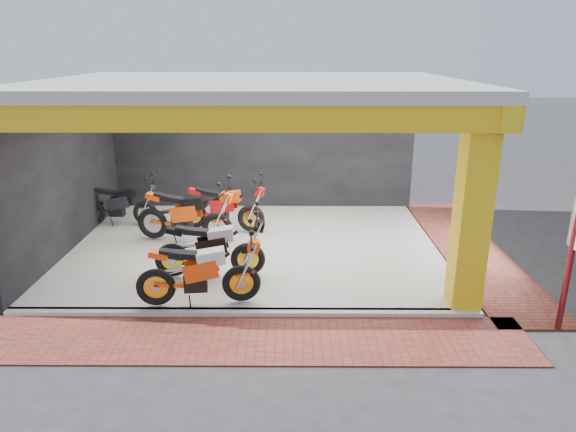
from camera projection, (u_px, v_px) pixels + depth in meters
ground at (248, 289)px, 9.61m from camera, size 80.00×80.00×0.00m
showroom_floor at (255, 247)px, 11.50m from camera, size 8.00×6.00×0.10m
showroom_ceiling at (252, 84)px, 10.40m from camera, size 8.40×6.40×0.20m
back_wall at (262, 147)px, 13.92m from camera, size 8.20×0.20×3.50m
left_wall at (63, 173)px, 11.00m from camera, size 0.20×6.20×3.50m
corner_column at (472, 212)px, 8.33m from camera, size 0.50×0.50×3.50m
header_beam_front at (238, 118)px, 7.64m from camera, size 8.40×0.30×0.40m
header_beam_right at (448, 99)px, 10.47m from camera, size 0.30×6.40×0.40m
floor_kerb at (243, 313)px, 8.63m from camera, size 8.00×0.20×0.10m
paver_front at (239, 340)px, 7.90m from camera, size 9.00×1.40×0.03m
paver_right at (469, 249)px, 11.48m from camera, size 1.40×7.00×0.03m
signpost at (571, 256)px, 7.80m from camera, size 0.09×0.33×2.34m
moto_hero at (241, 266)px, 8.69m from camera, size 2.30×1.07×1.36m
moto_row_a at (248, 243)px, 9.69m from camera, size 2.25×0.90×1.36m
moto_row_b at (217, 213)px, 11.26m from camera, size 2.55×1.40×1.48m
moto_row_c at (251, 205)px, 12.05m from camera, size 2.34×1.22×1.36m
moto_row_d at (144, 201)px, 12.55m from camera, size 2.08×0.86×1.25m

